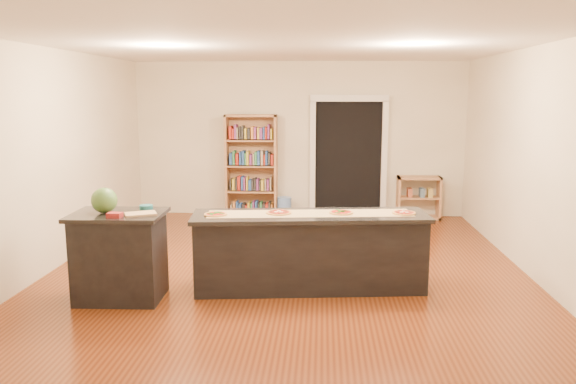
# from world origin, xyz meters

# --- Properties ---
(room) EXTENTS (6.00, 7.00, 2.80)m
(room) POSITION_xyz_m (0.00, 0.00, 1.40)
(room) COLOR silver
(room) RESTS_ON ground
(doorway) EXTENTS (1.40, 0.09, 2.21)m
(doorway) POSITION_xyz_m (0.90, 3.46, 1.20)
(doorway) COLOR black
(doorway) RESTS_ON room
(kitchen_island) EXTENTS (2.67, 0.72, 0.88)m
(kitchen_island) POSITION_xyz_m (0.30, -0.55, 0.44)
(kitchen_island) COLOR black
(kitchen_island) RESTS_ON ground
(side_counter) EXTENTS (0.98, 0.71, 0.97)m
(side_counter) POSITION_xyz_m (-1.76, -1.01, 0.49)
(side_counter) COLOR black
(side_counter) RESTS_ON ground
(bookshelf) EXTENTS (0.93, 0.33, 1.86)m
(bookshelf) POSITION_xyz_m (-0.86, 3.28, 0.93)
(bookshelf) COLOR tan
(bookshelf) RESTS_ON ground
(low_shelf) EXTENTS (0.76, 0.33, 0.76)m
(low_shelf) POSITION_xyz_m (2.17, 3.29, 0.38)
(low_shelf) COLOR tan
(low_shelf) RESTS_ON ground
(waste_bin) EXTENTS (0.25, 0.25, 0.37)m
(waste_bin) POSITION_xyz_m (-0.26, 3.22, 0.19)
(waste_bin) COLOR #5E88D2
(waste_bin) RESTS_ON ground
(kraft_paper) EXTENTS (2.35, 0.66, 0.00)m
(kraft_paper) POSITION_xyz_m (0.30, -0.53, 0.88)
(kraft_paper) COLOR tan
(kraft_paper) RESTS_ON kitchen_island
(watermelon) EXTENTS (0.27, 0.27, 0.27)m
(watermelon) POSITION_xyz_m (-1.89, -1.03, 1.10)
(watermelon) COLOR #144214
(watermelon) RESTS_ON side_counter
(cutting_board) EXTENTS (0.38, 0.32, 0.02)m
(cutting_board) POSITION_xyz_m (-1.48, -1.09, 0.98)
(cutting_board) COLOR tan
(cutting_board) RESTS_ON side_counter
(package_red) EXTENTS (0.15, 0.11, 0.05)m
(package_red) POSITION_xyz_m (-1.70, -1.24, 0.99)
(package_red) COLOR maroon
(package_red) RESTS_ON side_counter
(package_teal) EXTENTS (0.15, 0.15, 0.05)m
(package_teal) POSITION_xyz_m (-1.50, -0.84, 0.99)
(package_teal) COLOR #195966
(package_teal) RESTS_ON side_counter
(pizza_a) EXTENTS (0.26, 0.26, 0.02)m
(pizza_a) POSITION_xyz_m (-0.76, -0.69, 0.89)
(pizza_a) COLOR #BA8847
(pizza_a) RESTS_ON kitchen_island
(pizza_b) EXTENTS (0.30, 0.30, 0.02)m
(pizza_b) POSITION_xyz_m (-0.06, -0.55, 0.89)
(pizza_b) COLOR #BA8847
(pizza_b) RESTS_ON kitchen_island
(pizza_c) EXTENTS (0.26, 0.26, 0.02)m
(pizza_c) POSITION_xyz_m (0.65, -0.50, 0.89)
(pizza_c) COLOR #BA8847
(pizza_c) RESTS_ON kitchen_island
(pizza_d) EXTENTS (0.26, 0.26, 0.02)m
(pizza_d) POSITION_xyz_m (1.36, -0.48, 0.89)
(pizza_d) COLOR #BA8847
(pizza_d) RESTS_ON kitchen_island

